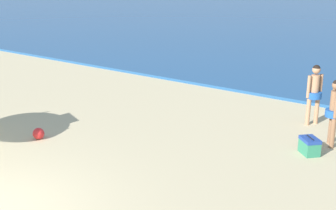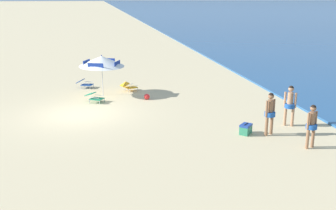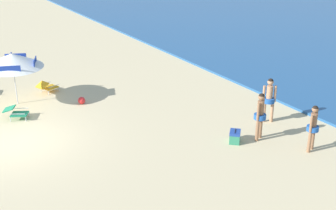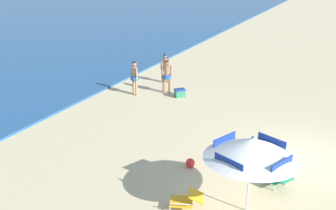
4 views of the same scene
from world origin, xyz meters
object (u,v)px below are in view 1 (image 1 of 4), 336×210
at_px(person_standing_near_shore, 334,108).
at_px(cooler_box, 309,146).
at_px(beach_ball, 39,134).
at_px(person_standing_beside, 314,90).

xyz_separation_m(person_standing_near_shore, cooler_box, (-0.24, -0.83, -0.76)).
bearing_deg(beach_ball, cooler_box, 27.39).
xyz_separation_m(person_standing_beside, beach_ball, (-5.28, -5.20, -0.83)).
xyz_separation_m(person_standing_near_shore, person_standing_beside, (-0.92, 1.28, 0.01)).
bearing_deg(cooler_box, person_standing_near_shore, 73.67).
relative_size(cooler_box, beach_ball, 2.03).
bearing_deg(cooler_box, beach_ball, -152.61).
height_order(person_standing_near_shore, cooler_box, person_standing_near_shore).
bearing_deg(person_standing_near_shore, person_standing_beside, 125.83).
relative_size(person_standing_near_shore, person_standing_beside, 0.99).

